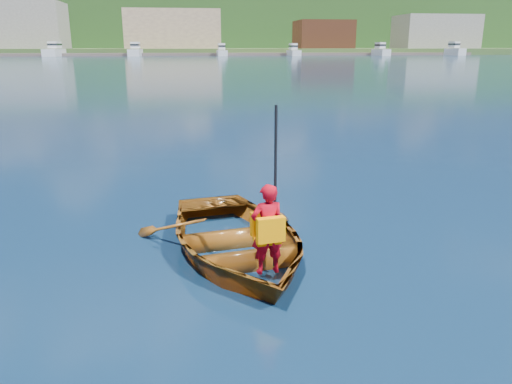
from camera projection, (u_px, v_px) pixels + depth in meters
name	position (u px, v px, depth m)	size (l,w,h in m)	color
ground	(215.00, 234.00, 7.64)	(600.00, 600.00, 0.00)	#12263A
rowboat	(236.00, 239.00, 6.87)	(3.13, 3.95, 0.73)	brown
child_paddler	(268.00, 229.00, 5.97)	(0.45, 0.39, 2.02)	#B00515
shoreline	(188.00, 29.00, 229.88)	(400.00, 140.00, 22.00)	#355620
dock	(225.00, 54.00, 149.68)	(160.00, 11.96, 0.80)	brown
waterfront_buildings	(165.00, 30.00, 161.51)	(202.00, 16.00, 14.00)	brown
marina_yachts	(195.00, 51.00, 143.80)	(145.23, 12.81, 4.34)	silver
hillside_trees	(138.00, 6.00, 239.67)	(317.78, 74.59, 25.04)	#382314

